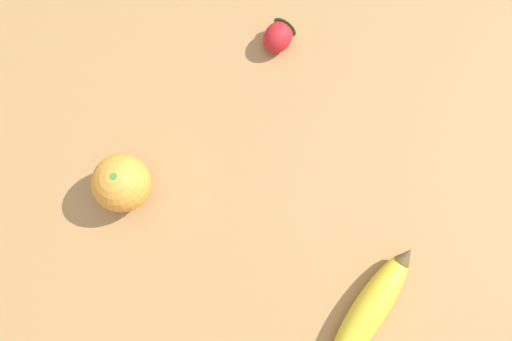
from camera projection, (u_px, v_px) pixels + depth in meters
name	position (u px, v px, depth m)	size (l,w,h in m)	color
ground_plane	(265.00, 248.00, 0.70)	(3.00, 3.00, 0.00)	#A87A47
banana	(371.00, 309.00, 0.66)	(0.08, 0.20, 0.04)	yellow
orange	(122.00, 183.00, 0.68)	(0.08, 0.08, 0.08)	orange
strawberry	(279.00, 35.00, 0.76)	(0.06, 0.07, 0.04)	red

